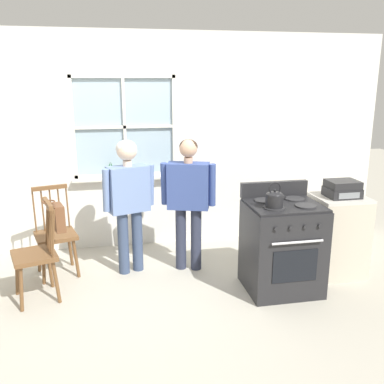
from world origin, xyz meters
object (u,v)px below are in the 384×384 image
Objects in this scene: person_elderly_left at (128,193)px; potted_plant at (111,173)px; person_teen_center at (188,193)px; kettle at (274,198)px; handbag at (58,217)px; stove at (282,246)px; side_counter at (337,235)px; stereo at (342,189)px; chair_near_wall at (55,235)px; chair_by_window at (36,255)px.

person_elderly_left reaches higher than potted_plant.
person_teen_center is 1.06m from kettle.
person_elderly_left is 6.08× the size of kettle.
kettle is 0.80× the size of handbag.
side_counter is (0.74, 0.23, -0.02)m from stove.
stove reaches higher than stereo.
person_teen_center is at bearing 130.68° from kettle.
chair_near_wall is 3.23× the size of handbag.
potted_plant is at bearing 138.72° from stove.
stereo is at bearing -27.67° from potted_plant.
stove is (1.50, -0.72, -0.45)m from person_elderly_left.
handbag reaches higher than side_counter.
handbag is at bearing 177.85° from side_counter.
side_counter is at bearing 2.12° from person_teen_center.
potted_plant is 0.24× the size of side_counter.
potted_plant reaches higher than chair_near_wall.
kettle is (2.27, -0.40, 0.56)m from chair_by_window.
person_teen_center reaches higher than stove.
potted_plant is 2.78m from side_counter.
person_teen_center is 1.71m from side_counter.
chair_near_wall is at bearing 169.06° from side_counter.
chair_by_window is 0.91× the size of stove.
person_elderly_left is 0.81m from handbag.
person_elderly_left reaches higher than chair_near_wall.
chair_by_window is at bearing -163.38° from handbag.
person_teen_center is at bearing -21.46° from chair_near_wall.
stereo is at bearing -2.55° from handbag.
person_teen_center is at bearing 164.53° from side_counter.
person_teen_center is 1.16m from stove.
stove is at bearing -43.45° from person_elderly_left.
person_elderly_left is 4.42× the size of stereo.
chair_near_wall is at bearing -168.26° from person_teen_center.
potted_plant is (-1.68, 1.48, 0.52)m from stove.
person_elderly_left is 1.00× the size of person_teen_center.
stove is at bearing -164.56° from stereo.
kettle reaches higher than chair_by_window.
person_elderly_left is 1.59m from kettle.
person_teen_center is 1.67× the size of side_counter.
person_teen_center is 1.38× the size of stove.
potted_plant is at bearing 153.40° from person_teen_center.
kettle is at bearing 63.37° from chair_by_window.
chair_near_wall is 2.42m from kettle.
person_elderly_left is at bearing -22.42° from chair_near_wall.
kettle is (1.34, -0.85, 0.10)m from person_elderly_left.
stove is at bearing -20.54° from person_teen_center.
stove is 0.93m from stereo.
side_counter is at bearing -26.54° from chair_near_wall.
person_elderly_left is at bearing 154.42° from stove.
handbag is (-2.05, 0.47, -0.21)m from kettle.
potted_plant is at bearing 152.33° from stereo.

